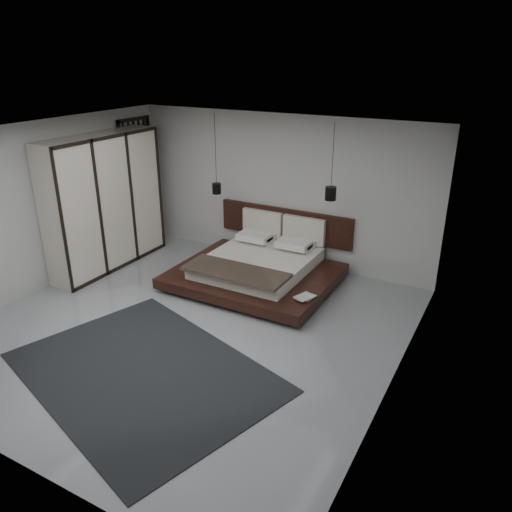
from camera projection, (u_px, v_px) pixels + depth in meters
The scene contains 13 objects.
floor at pixel (189, 327), 7.46m from camera, with size 6.00×6.00×0.00m, color gray.
ceiling at pixel (178, 137), 6.39m from camera, with size 6.00×6.00×0.00m, color white.
wall_back at pixel (279, 190), 9.35m from camera, with size 6.00×6.00×0.00m, color #B4B4B2.
wall_left at pixel (37, 209), 8.26m from camera, with size 6.00×6.00×0.00m, color #B4B4B2.
wall_right at pixel (401, 284), 5.59m from camera, with size 6.00×6.00×0.00m, color #B4B4B2.
lattice_screen at pixel (139, 183), 10.26m from camera, with size 0.05×0.90×2.60m, color black.
bed at pixel (259, 266), 8.83m from camera, with size 2.71×2.36×1.06m.
book_lower at pixel (301, 295), 7.83m from camera, with size 0.21×0.28×0.03m, color #99724C.
book_upper at pixel (299, 295), 7.80m from camera, with size 0.22×0.30×0.02m, color #99724C.
pendant_left at pixel (217, 188), 9.22m from camera, with size 0.16×0.16×1.44m.
pendant_right at pixel (331, 193), 8.15m from camera, with size 0.18×0.18×1.25m.
wardrobe at pixel (105, 202), 9.16m from camera, with size 0.59×2.52×2.47m.
rug at pixel (144, 372), 6.40m from camera, with size 3.36×2.40×0.01m, color black.
Camera 1 is at (3.99, -5.21, 3.84)m, focal length 35.00 mm.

